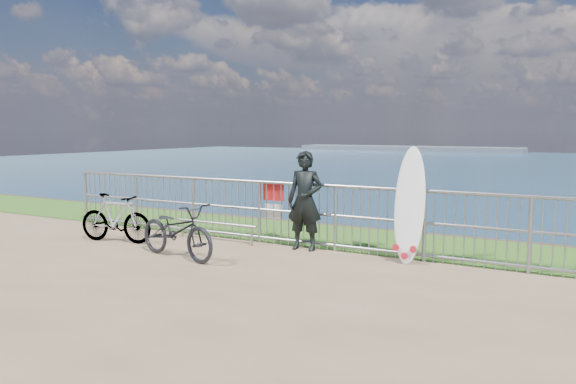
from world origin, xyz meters
The scene contains 8 objects.
grass_strip centered at (0.00, 2.70, 0.01)m, with size 120.00×120.00×0.00m, color #2C5E19.
seascape centered at (-43.75, 147.49, -4.03)m, with size 260.00×260.00×5.00m.
railing centered at (0.02, 1.60, 0.58)m, with size 10.06×0.10×1.13m.
surfer centered at (0.50, 1.45, 0.84)m, with size 0.61×0.40×1.68m, color black.
surfboard centered at (2.31, 1.44, 0.82)m, with size 0.50×0.45×1.79m.
bicycle_near centered at (-0.97, -0.10, 0.44)m, with size 0.59×1.69×0.89m, color black.
bicycle_far centered at (-2.76, 0.33, 0.44)m, with size 0.42×1.47×0.88m, color black.
bike_rack centered at (-1.23, 1.27, 0.30)m, with size 1.75×0.05×0.37m.
Camera 1 is at (4.84, -6.84, 2.04)m, focal length 35.00 mm.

